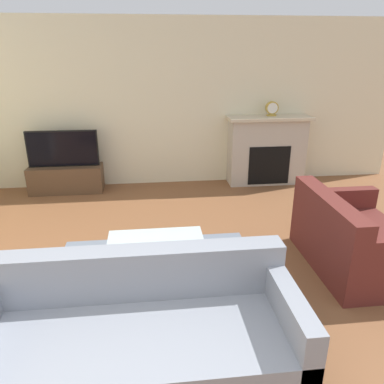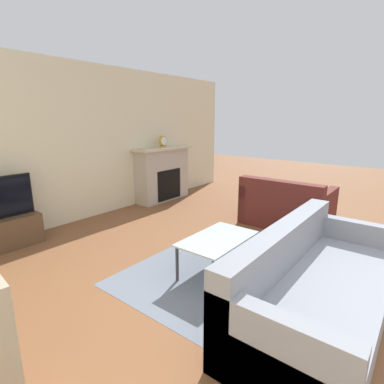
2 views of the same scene
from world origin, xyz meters
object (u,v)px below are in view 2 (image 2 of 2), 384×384
couch_sectional (316,290)px  mantel_clock (163,141)px  coffee_table (218,242)px  couch_loveseat (286,208)px

couch_sectional → mantel_clock: 4.59m
coffee_table → mantel_clock: 3.54m
couch_sectional → mantel_clock: mantel_clock is taller
couch_sectional → coffee_table: couch_sectional is taller
coffee_table → mantel_clock: bearing=54.1°
couch_loveseat → mantel_clock: size_ratio=5.71×
couch_loveseat → mantel_clock: 2.94m
coffee_table → couch_loveseat: bearing=0.2°
couch_sectional → coffee_table: 1.16m
couch_sectional → coffee_table: bearing=82.6°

